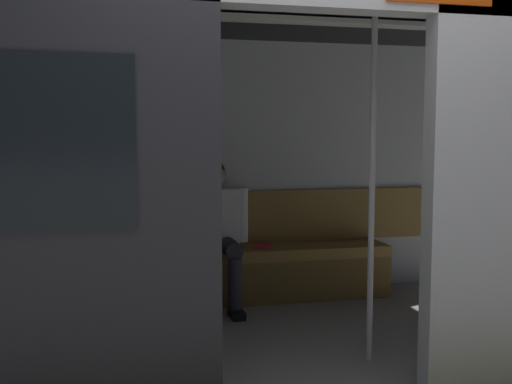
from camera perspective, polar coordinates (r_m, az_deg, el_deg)
name	(u,v)px	position (r m, az deg, el deg)	size (l,w,h in m)	color
train_car	(258,117)	(4.02, 0.23, 7.11)	(6.40, 2.49, 2.29)	silver
bench_seat	(243,261)	(5.01, -1.23, -6.52)	(2.49, 0.44, 0.44)	olive
person_seated	(216,224)	(4.86, -3.79, -3.01)	(0.55, 0.67, 1.17)	silver
handbag	(154,240)	(4.96, -9.57, -4.50)	(0.26, 0.15, 0.17)	maroon
book	(263,245)	(5.07, 0.64, -5.03)	(0.15, 0.22, 0.03)	#B22D2D
grab_pole_door	(214,189)	(3.37, -3.96, 0.24)	(0.04, 0.04, 2.15)	silver
grab_pole_far	(372,186)	(3.67, 10.84, 0.58)	(0.04, 0.04, 2.15)	silver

